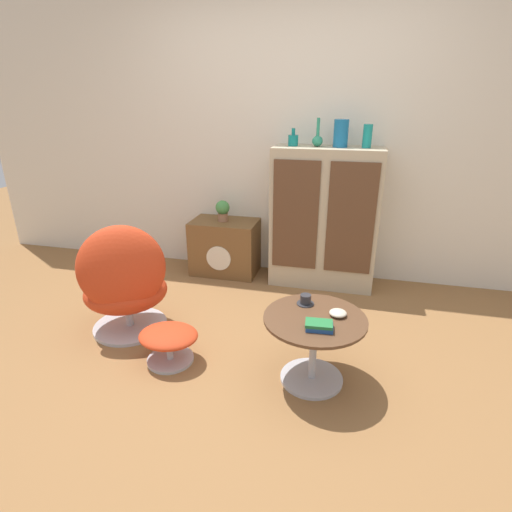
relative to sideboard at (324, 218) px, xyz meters
The scene contains 15 objects.
ground_plane 1.63m from the sideboard, 104.10° to the right, with size 12.00×12.00×0.00m, color olive.
wall_back 0.81m from the sideboard, 147.66° to the left, with size 6.40×0.06×2.60m.
sideboard is the anchor object (origin of this frame).
tv_console 1.00m from the sideboard, behind, with size 0.63×0.40×0.52m.
egg_chair 1.77m from the sideboard, 136.96° to the right, with size 0.78×0.76×0.84m.
ottoman 1.75m from the sideboard, 119.94° to the right, with size 0.39×0.33×0.23m.
coffee_table 1.47m from the sideboard, 86.81° to the right, with size 0.60×0.60×0.44m.
vase_leftmost 0.73m from the sideboard, behind, with size 0.09×0.09×0.14m.
vase_inner_left 0.68m from the sideboard, behind, with size 0.09×0.09×0.23m.
vase_inner_right 0.73m from the sideboard, ahead, with size 0.12×0.12×0.22m.
vase_rightmost 0.77m from the sideboard, ahead, with size 0.07×0.07×0.18m.
potted_plant 0.95m from the sideboard, behind, with size 0.13×0.13×0.20m.
teacup 1.29m from the sideboard, 89.79° to the right, with size 0.11×0.11×0.06m.
book_stack 1.56m from the sideboard, 85.82° to the right, with size 0.16×0.11×0.04m.
bowl 1.41m from the sideboard, 81.56° to the right, with size 0.10×0.10×0.04m.
Camera 1 is at (0.59, -2.00, 1.61)m, focal length 28.00 mm.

